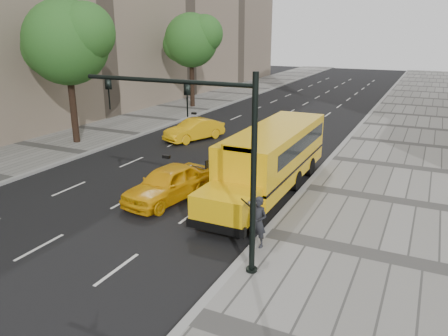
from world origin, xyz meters
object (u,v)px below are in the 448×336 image
at_px(tree_b, 67,42).
at_px(traffic_signal, 211,147).
at_px(school_bus, 273,155).
at_px(pedestrian, 258,222).
at_px(tree_c, 192,40).
at_px(taxi_near, 167,184).
at_px(taxi_far, 194,130).

xyz_separation_m(tree_b, traffic_signal, (15.59, -10.25, -2.63)).
distance_m(school_bus, pedestrian, 6.30).
bearing_deg(tree_c, taxi_near, -63.13).
xyz_separation_m(pedestrian, traffic_signal, (-0.96, -1.66, 3.02)).
bearing_deg(taxi_far, tree_c, 141.93).
distance_m(tree_b, pedestrian, 19.48).
relative_size(tree_b, pedestrian, 5.07).
height_order(tree_b, taxi_far, tree_b).
bearing_deg(taxi_near, tree_c, 125.08).
xyz_separation_m(taxi_near, taxi_far, (-4.51, 10.45, -0.07)).
bearing_deg(pedestrian, tree_b, 165.86).
relative_size(school_bus, traffic_signal, 1.81).
bearing_deg(tree_b, taxi_near, -28.33).
xyz_separation_m(taxi_near, pedestrian, (5.44, -2.60, 0.27)).
xyz_separation_m(tree_b, pedestrian, (16.55, -8.58, -5.65)).
bearing_deg(traffic_signal, school_bus, 95.13).
distance_m(tree_b, school_bus, 15.91).
bearing_deg(tree_b, school_bus, -9.70).
xyz_separation_m(tree_b, school_bus, (14.90, -2.55, -4.96)).
height_order(taxi_near, traffic_signal, traffic_signal).
bearing_deg(taxi_far, school_bus, -18.16).
relative_size(school_bus, pedestrian, 6.25).
height_order(tree_c, taxi_near, tree_c).
bearing_deg(school_bus, traffic_signal, -84.87).
height_order(taxi_near, taxi_far, taxi_near).
bearing_deg(tree_b, taxi_far, 34.12).
bearing_deg(taxi_far, tree_b, -123.85).
distance_m(tree_c, traffic_signal, 30.58).
xyz_separation_m(school_bus, pedestrian, (1.65, -6.04, -0.69)).
height_order(tree_b, traffic_signal, tree_b).
bearing_deg(pedestrian, school_bus, 118.56).
xyz_separation_m(tree_c, taxi_near, (11.11, -21.93, -5.69)).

